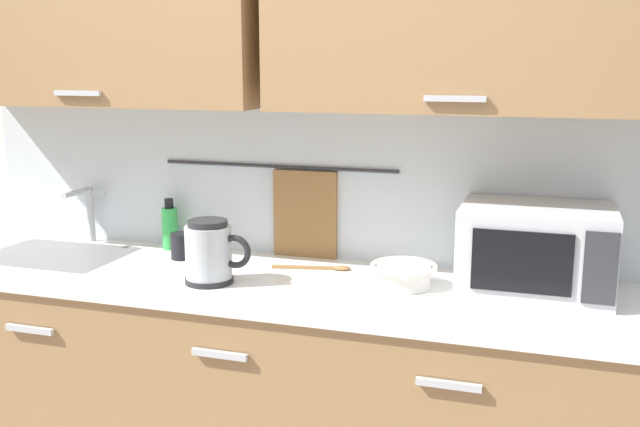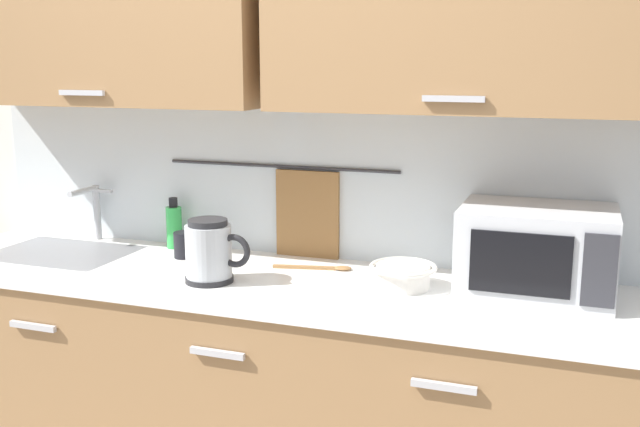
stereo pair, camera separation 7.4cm
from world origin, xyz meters
TOP-DOWN VIEW (x-y plane):
  - counter_unit at (-0.01, 0.30)m, footprint 2.53×0.64m
  - back_wall_assembly at (0.00, 0.53)m, footprint 3.70×0.41m
  - sink_faucet at (-0.82, 0.53)m, footprint 0.09×0.17m
  - microwave at (0.89, 0.41)m, footprint 0.46×0.35m
  - electric_kettle at (-0.12, 0.18)m, footprint 0.23×0.16m
  - dish_soap_bottle at (-0.46, 0.53)m, footprint 0.06×0.06m
  - mug_near_sink at (-0.35, 0.42)m, footprint 0.12×0.08m
  - mixing_bowl at (0.49, 0.32)m, footprint 0.21×0.21m
  - wooden_spoon at (0.18, 0.43)m, footprint 0.27×0.09m

SIDE VIEW (x-z plane):
  - counter_unit at x=-0.01m, z-range 0.01..0.91m
  - wooden_spoon at x=0.18m, z-range 0.90..0.91m
  - mixing_bowl at x=0.49m, z-range 0.91..0.98m
  - mug_near_sink at x=-0.35m, z-range 0.90..1.00m
  - dish_soap_bottle at x=-0.46m, z-range 0.89..1.08m
  - electric_kettle at x=-0.12m, z-range 0.90..1.11m
  - microwave at x=0.89m, z-range 0.90..1.17m
  - sink_faucet at x=-0.82m, z-range 0.93..1.15m
  - back_wall_assembly at x=0.00m, z-range 0.27..2.77m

